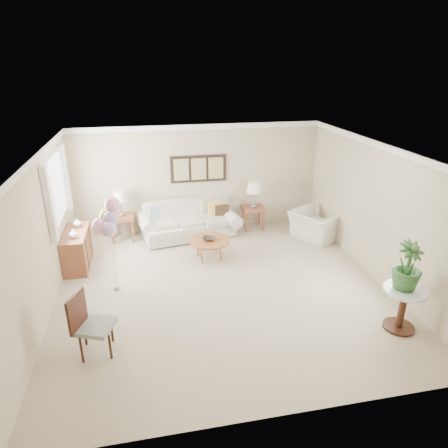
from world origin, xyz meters
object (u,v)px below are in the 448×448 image
at_px(armchair, 315,225).
at_px(balloon_cluster, 108,219).
at_px(sofa, 189,223).
at_px(coffee_table, 209,241).
at_px(accent_chair, 89,323).

height_order(armchair, balloon_cluster, balloon_cluster).
xyz_separation_m(sofa, coffee_table, (0.29, -1.28, 0.07)).
bearing_deg(armchair, sofa, 45.76).
xyz_separation_m(coffee_table, armchair, (2.64, 0.53, -0.07)).
distance_m(coffee_table, armchair, 2.69).
xyz_separation_m(accent_chair, balloon_cluster, (0.25, 1.69, 0.90)).
relative_size(armchair, accent_chair, 1.04).
relative_size(sofa, coffee_table, 2.84).
relative_size(armchair, balloon_cluster, 0.57).
height_order(sofa, accent_chair, accent_chair).
relative_size(sofa, armchair, 2.41).
relative_size(sofa, balloon_cluster, 1.37).
height_order(armchair, accent_chair, accent_chair).
bearing_deg(balloon_cluster, coffee_table, 25.68).
bearing_deg(sofa, coffee_table, -77.30).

